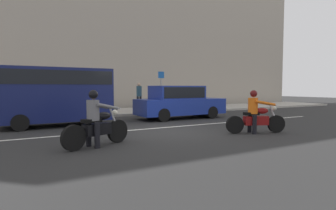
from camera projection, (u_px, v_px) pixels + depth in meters
ground_plane at (166, 131)px, 10.19m from camera, size 80.00×80.00×0.00m
sidewalk_slab at (105, 113)px, 17.15m from camera, size 40.00×4.40×0.14m
building_facade at (90, 14)px, 19.68m from camera, size 40.00×1.40×13.78m
lane_marking_stripe at (163, 128)px, 11.15m from camera, size 18.00×0.14×0.01m
motorcycle_with_rider_gray at (96, 123)px, 7.56m from camera, size 2.03×0.95×1.57m
motorcycle_with_rider_orange_stripe at (256, 116)px, 9.78m from camera, size 2.09×1.01×1.54m
parked_van_navy at (56, 93)px, 11.58m from camera, size 4.45×1.96×2.44m
parked_sedan_cobalt_blue at (179, 102)px, 14.41m from camera, size 4.71×1.82×1.72m
street_sign_post at (161, 86)px, 18.65m from camera, size 0.44×0.08×2.60m
pedestrian_bystander at (139, 94)px, 17.52m from camera, size 0.34×0.34×1.80m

